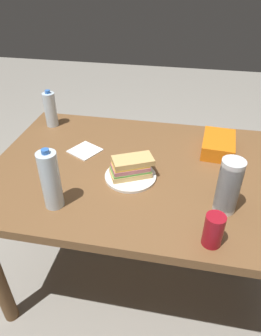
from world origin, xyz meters
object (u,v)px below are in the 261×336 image
dining_table (150,186)px  paper_plate (130,176)px  plastic_cup_stack (229,186)px  sandwich (131,167)px  water_bottle_tall (50,109)px  chip_bag (218,145)px  water_bottle_spare (51,180)px  soda_can_red (213,230)px

dining_table → paper_plate: (-0.08, -0.08, 0.10)m
dining_table → plastic_cup_stack: (0.31, -0.21, 0.21)m
dining_table → plastic_cup_stack: size_ratio=6.60×
sandwich → water_bottle_tall: 0.66m
chip_bag → dining_table: bearing=131.0°
paper_plate → chip_bag: 0.48m
paper_plate → water_bottle_tall: water_bottle_tall is taller
water_bottle_spare → paper_plate: bearing=41.8°
soda_can_red → paper_plate: bearing=137.4°
dining_table → sandwich: (-0.08, -0.07, 0.15)m
plastic_cup_stack → paper_plate: bearing=161.5°
paper_plate → plastic_cup_stack: (0.39, -0.13, 0.10)m
water_bottle_tall → chip_bag: bearing=-6.5°
chip_bag → paper_plate: bearing=132.8°
dining_table → sandwich: 0.18m
dining_table → soda_can_red: bearing=-56.4°
sandwich → paper_plate: bearing=-127.7°
water_bottle_spare → water_bottle_tall: bearing=113.4°
dining_table → paper_plate: bearing=-135.7°
paper_plate → water_bottle_spare: 0.36m
chip_bag → plastic_cup_stack: bearing=-174.2°
water_bottle_spare → chip_bag: bearing=39.6°
soda_can_red → plastic_cup_stack: plastic_cup_stack is taller
dining_table → chip_bag: chip_bag is taller
paper_plate → plastic_cup_stack: 0.42m
soda_can_red → water_bottle_spare: 0.60m
paper_plate → soda_can_red: 0.46m
sandwich → water_bottle_spare: water_bottle_spare is taller
water_bottle_spare → dining_table: bearing=42.4°
paper_plate → sandwich: (0.00, 0.00, 0.05)m
soda_can_red → water_bottle_tall: 1.12m
dining_table → water_bottle_spare: 0.50m
water_bottle_tall → plastic_cup_stack: bearing=-30.1°
chip_bag → water_bottle_tall: (-0.90, 0.10, 0.06)m
soda_can_red → chip_bag: soda_can_red is taller
soda_can_red → plastic_cup_stack: (0.05, 0.18, 0.05)m
water_bottle_tall → soda_can_red: bearing=-39.5°
dining_table → water_bottle_spare: (-0.33, -0.30, 0.22)m
sandwich → water_bottle_tall: (-0.53, 0.40, 0.04)m
paper_plate → sandwich: size_ratio=1.11×
paper_plate → plastic_cup_stack: size_ratio=1.01×
chip_bag → water_bottle_spare: 0.83m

